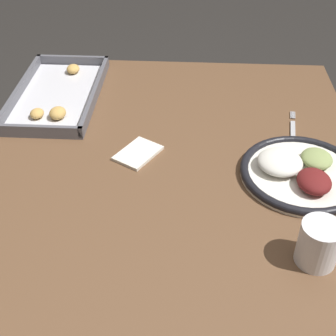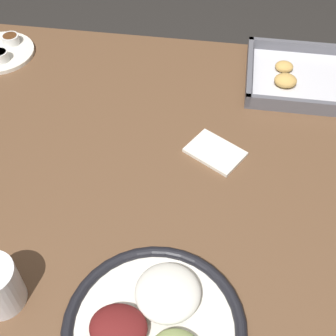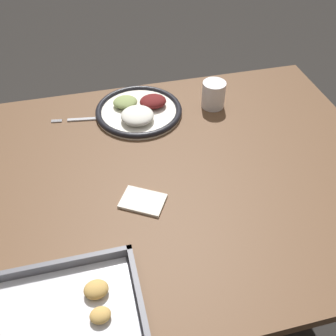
% 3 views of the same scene
% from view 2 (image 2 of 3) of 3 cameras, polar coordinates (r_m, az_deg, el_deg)
% --- Properties ---
extents(ground_plane, '(8.00, 8.00, 0.00)m').
position_cam_2_polar(ground_plane, '(1.61, -0.38, -18.91)').
color(ground_plane, '#282623').
extents(dining_table, '(1.26, 0.97, 0.77)m').
position_cam_2_polar(dining_table, '(1.02, -0.57, -4.79)').
color(dining_table, brown).
rests_on(dining_table, ground_plane).
extents(dinner_plate, '(0.29, 0.29, 0.05)m').
position_cam_2_polar(dinner_plate, '(0.77, -1.65, -18.60)').
color(dinner_plate, white).
rests_on(dinner_plate, dining_table).
extents(baking_tray, '(0.43, 0.24, 0.04)m').
position_cam_2_polar(baking_tray, '(1.21, 19.69, 9.98)').
color(baking_tray, '#595960').
rests_on(baking_tray, dining_table).
extents(napkin, '(0.14, 0.13, 0.01)m').
position_cam_2_polar(napkin, '(0.98, 5.77, 1.95)').
color(napkin, silver).
rests_on(napkin, dining_table).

